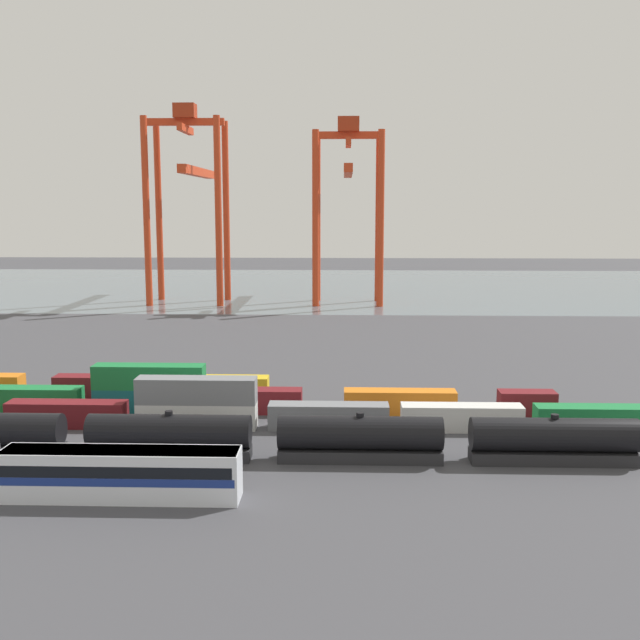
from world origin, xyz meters
The scene contains 19 objects.
ground_plane centered at (0.00, 40.00, 0.00)m, with size 420.00×420.00×0.00m, color #424247.
harbour_water centered at (0.00, 132.28, 0.00)m, with size 400.00×110.00×0.01m, color slate.
freight_tank_row centered at (7.12, -12.29, 2.08)m, with size 65.19×2.93×4.39m.
shipping_container_2 centered at (-14.11, -2.81, 1.30)m, with size 12.10×2.44×2.60m, color maroon.
shipping_container_3 centered at (-0.75, -2.81, 1.30)m, with size 12.10×2.44×2.60m, color silver.
shipping_container_4 centered at (-0.75, -2.81, 3.90)m, with size 12.10×2.44×2.60m, color slate.
shipping_container_5 centered at (12.60, -2.81, 1.30)m, with size 12.10×2.44×2.60m, color slate.
shipping_container_6 centered at (25.95, -2.81, 1.30)m, with size 12.10×2.44×2.60m, color silver.
shipping_container_7 centered at (39.30, -2.81, 1.30)m, with size 12.10×2.44×2.60m, color #197538.
shipping_container_9 centered at (-20.78, 3.09, 1.30)m, with size 12.10×2.44×2.60m, color #197538.
shipping_container_10 centered at (-7.12, 3.09, 1.30)m, with size 12.10×2.44×2.60m, color #146066.
shipping_container_11 centered at (-7.12, 3.09, 3.90)m, with size 12.10×2.44×2.60m, color #197538.
shipping_container_12 centered at (6.54, 3.09, 1.30)m, with size 6.04×2.44×2.60m, color maroon.
shipping_container_13 centered at (20.20, 3.09, 1.30)m, with size 12.10×2.44×2.60m, color orange.
shipping_container_14 centered at (33.85, 3.09, 1.30)m, with size 6.04×2.44×2.60m, color maroon.
shipping_container_17 centered at (-13.82, 8.99, 1.30)m, with size 12.10×2.44×2.60m, color maroon.
shipping_container_18 centered at (-0.75, 8.99, 1.30)m, with size 12.10×2.44×2.60m, color gold.
gantry_crane_west centered at (-21.98, 99.27, 27.04)m, with size 17.68×37.14×45.08m.
gantry_crane_central centered at (14.83, 99.19, 25.74)m, with size 16.00×35.39×42.04m.
Camera 1 is at (14.16, -75.96, 22.28)m, focal length 42.06 mm.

